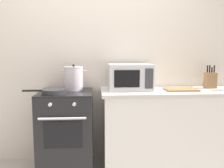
{
  "coord_description": "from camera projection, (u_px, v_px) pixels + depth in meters",
  "views": [
    {
      "loc": [
        -0.02,
        -2.21,
        1.38
      ],
      "look_at": [
        0.17,
        0.6,
        1.0
      ],
      "focal_mm": 40.3,
      "sensor_mm": 36.0,
      "label": 1
    }
  ],
  "objects": [
    {
      "name": "lower_cabinet_right",
      "position": [
        173.0,
        130.0,
        2.98
      ],
      "size": [
        1.64,
        0.56,
        0.88
      ],
      "primitive_type": "cube",
      "color": "white",
      "rests_on": "ground_plane"
    },
    {
      "name": "cutting_board",
      "position": [
        181.0,
        89.0,
        2.9
      ],
      "size": [
        0.36,
        0.26,
        0.02
      ],
      "primitive_type": "cube",
      "color": "#997047",
      "rests_on": "countertop_right"
    },
    {
      "name": "countertop_right",
      "position": [
        174.0,
        92.0,
        2.92
      ],
      "size": [
        1.7,
        0.6,
        0.04
      ],
      "primitive_type": "cube",
      "color": "beige",
      "rests_on": "lower_cabinet_right"
    },
    {
      "name": "stock_pot",
      "position": [
        74.0,
        78.0,
        2.9
      ],
      "size": [
        0.3,
        0.21,
        0.3
      ],
      "color": "silver",
      "rests_on": "stove"
    },
    {
      "name": "back_wall",
      "position": [
        120.0,
        60.0,
        3.18
      ],
      "size": [
        4.4,
        0.1,
        2.5
      ],
      "primitive_type": "cube",
      "color": "silver",
      "rests_on": "ground_plane"
    },
    {
      "name": "microwave",
      "position": [
        130.0,
        77.0,
        2.92
      ],
      "size": [
        0.5,
        0.37,
        0.3
      ],
      "color": "silver",
      "rests_on": "countertop_right"
    },
    {
      "name": "knife_block",
      "position": [
        210.0,
        80.0,
        3.06
      ],
      "size": [
        0.13,
        0.1,
        0.28
      ],
      "color": "#997047",
      "rests_on": "countertop_right"
    },
    {
      "name": "frying_pan",
      "position": [
        54.0,
        91.0,
        2.67
      ],
      "size": [
        0.47,
        0.27,
        0.05
      ],
      "color": "#28282B",
      "rests_on": "stove"
    },
    {
      "name": "stove",
      "position": [
        66.0,
        131.0,
        2.87
      ],
      "size": [
        0.6,
        0.64,
        0.92
      ],
      "color": "black",
      "rests_on": "ground_plane"
    }
  ]
}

